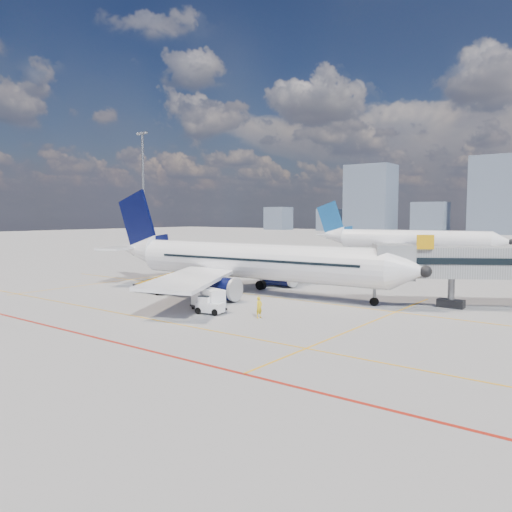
{
  "coord_description": "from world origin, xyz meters",
  "views": [
    {
      "loc": [
        29.24,
        -31.03,
        7.95
      ],
      "look_at": [
        0.41,
        6.96,
        4.0
      ],
      "focal_mm": 35.0,
      "sensor_mm": 36.0,
      "label": 1
    }
  ],
  "objects": [
    {
      "name": "apron_markings",
      "position": [
        -0.58,
        -3.91,
        0.01
      ],
      "size": [
        90.0,
        35.12,
        0.01
      ],
      "color": "orange",
      "rests_on": "ground"
    },
    {
      "name": "cargo_dolly",
      "position": [
        1.37,
        -0.88,
        1.02
      ],
      "size": [
        3.64,
        2.28,
        1.85
      ],
      "rotation": [
        0.0,
        0.0,
        -0.25
      ],
      "color": "black",
      "rests_on": "ground"
    },
    {
      "name": "floodlight_mast_nw",
      "position": [
        -55.0,
        40.0,
        13.59
      ],
      "size": [
        3.2,
        0.61,
        25.45
      ],
      "color": "slate",
      "rests_on": "ground"
    },
    {
      "name": "second_aircraft",
      "position": [
        -5.5,
        61.46,
        3.23
      ],
      "size": [
        36.55,
        31.78,
        10.81
      ],
      "rotation": [
        0.0,
        0.0,
        0.12
      ],
      "color": "white",
      "rests_on": "ground"
    },
    {
      "name": "ground",
      "position": [
        0.0,
        0.0,
        0.0
      ],
      "size": [
        420.0,
        420.0,
        0.0
      ],
      "primitive_type": "plane",
      "color": "gray",
      "rests_on": "ground"
    },
    {
      "name": "baggage_tug",
      "position": [
        2.23,
        -1.72,
        0.71
      ],
      "size": [
        2.3,
        1.64,
        1.47
      ],
      "rotation": [
        0.0,
        0.0,
        0.18
      ],
      "color": "white",
      "rests_on": "ground"
    },
    {
      "name": "belt_loader",
      "position": [
        -9.53,
        2.69,
        0.65
      ],
      "size": [
        6.12,
        1.67,
        2.5
      ],
      "rotation": [
        0.0,
        0.0,
        0.0
      ],
      "color": "black",
      "rests_on": "ground"
    },
    {
      "name": "ramp_worker",
      "position": [
        6.47,
        -0.61,
        0.83
      ],
      "size": [
        0.46,
        0.65,
        1.66
      ],
      "primitive_type": "imported",
      "rotation": [
        0.0,
        0.0,
        1.46
      ],
      "color": "yellow",
      "rests_on": "ground"
    },
    {
      "name": "main_aircraft",
      "position": [
        -2.59,
        8.65,
        3.22
      ],
      "size": [
        37.21,
        32.4,
        10.92
      ],
      "rotation": [
        0.0,
        0.0,
        0.06
      ],
      "color": "white",
      "rests_on": "ground"
    }
  ]
}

